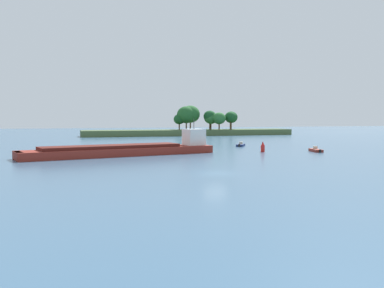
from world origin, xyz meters
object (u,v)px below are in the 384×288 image
at_px(cargo_barge, 125,149).
at_px(fishing_skiff, 241,145).
at_px(channel_buoy_red, 263,147).
at_px(small_motorboat, 316,150).

bearing_deg(cargo_barge, fishing_skiff, 29.10).
bearing_deg(channel_buoy_red, cargo_barge, 179.71).
relative_size(fishing_skiff, small_motorboat, 0.91).
relative_size(cargo_barge, small_motorboat, 7.16).
bearing_deg(small_motorboat, fishing_skiff, 113.26).
height_order(small_motorboat, channel_buoy_red, channel_buoy_red).
height_order(cargo_barge, small_motorboat, cargo_barge).
height_order(cargo_barge, channel_buoy_red, cargo_barge).
xyz_separation_m(fishing_skiff, small_motorboat, (7.22, -16.79, 0.01)).
xyz_separation_m(fishing_skiff, channel_buoy_red, (-2.02, -14.60, 0.56)).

